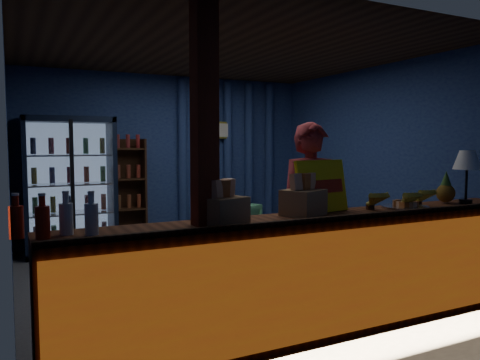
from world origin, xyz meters
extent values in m
plane|color=#515154|center=(0.00, 0.00, 0.00)|extent=(4.60, 4.60, 0.00)
plane|color=navy|center=(0.00, 2.20, 1.30)|extent=(4.60, 0.00, 4.60)
plane|color=navy|center=(0.00, -2.20, 1.30)|extent=(4.60, 0.00, 4.60)
plane|color=navy|center=(-2.30, 0.00, 1.30)|extent=(0.00, 4.40, 4.40)
plane|color=navy|center=(2.30, 0.00, 1.30)|extent=(0.00, 4.40, 4.40)
plane|color=#472D19|center=(0.00, 0.00, 2.60)|extent=(4.60, 4.60, 0.00)
cube|color=brown|center=(0.00, -1.90, 0.47)|extent=(4.40, 0.55, 0.95)
cube|color=#E24B1A|center=(0.00, -2.19, 0.47)|extent=(4.35, 0.02, 0.81)
cube|color=#3C2013|center=(0.00, -2.17, 0.97)|extent=(4.40, 0.04, 0.04)
cube|color=maroon|center=(-1.05, -1.90, 1.30)|extent=(0.16, 0.16, 2.60)
cube|color=black|center=(-1.55, 2.12, 0.95)|extent=(1.20, 0.06, 1.90)
cube|color=black|center=(-2.12, 1.85, 0.95)|extent=(0.06, 0.60, 1.90)
cube|color=black|center=(-0.98, 1.85, 0.95)|extent=(0.06, 0.60, 1.90)
cube|color=black|center=(-1.55, 1.85, 1.86)|extent=(1.20, 0.60, 0.08)
cube|color=black|center=(-1.55, 1.85, 0.04)|extent=(1.20, 0.60, 0.08)
cube|color=#99B2D8|center=(-1.55, 2.07, 0.95)|extent=(1.08, 0.02, 1.74)
cube|color=white|center=(-1.55, 1.57, 0.95)|extent=(1.12, 0.02, 1.78)
cube|color=black|center=(-1.55, 1.55, 0.95)|extent=(0.05, 0.05, 1.80)
cube|color=silver|center=(-1.55, 1.85, 0.17)|extent=(1.08, 0.48, 0.02)
cylinder|color=#AA2E18|center=(-2.00, 1.85, 0.30)|extent=(0.07, 0.07, 0.22)
cylinder|color=#1B6F29|center=(-1.77, 1.85, 0.30)|extent=(0.07, 0.07, 0.22)
cylinder|color=#9C8C18|center=(-1.55, 1.85, 0.30)|extent=(0.07, 0.07, 0.22)
cylinder|color=navy|center=(-1.32, 1.85, 0.30)|extent=(0.07, 0.07, 0.22)
cylinder|color=maroon|center=(-1.10, 1.85, 0.30)|extent=(0.07, 0.07, 0.22)
cube|color=silver|center=(-1.55, 1.85, 0.57)|extent=(1.08, 0.48, 0.02)
cylinder|color=#1B6F29|center=(-2.00, 1.85, 0.70)|extent=(0.07, 0.07, 0.22)
cylinder|color=#9C8C18|center=(-1.77, 1.85, 0.70)|extent=(0.07, 0.07, 0.22)
cylinder|color=navy|center=(-1.55, 1.85, 0.70)|extent=(0.07, 0.07, 0.22)
cylinder|color=maroon|center=(-1.32, 1.85, 0.70)|extent=(0.07, 0.07, 0.22)
cylinder|color=#AA2E18|center=(-1.10, 1.85, 0.70)|extent=(0.07, 0.07, 0.22)
cube|color=silver|center=(-1.55, 1.85, 0.97)|extent=(1.08, 0.48, 0.02)
cylinder|color=#9C8C18|center=(-2.00, 1.85, 1.10)|extent=(0.07, 0.07, 0.22)
cylinder|color=navy|center=(-1.77, 1.85, 1.10)|extent=(0.07, 0.07, 0.22)
cylinder|color=maroon|center=(-1.55, 1.85, 1.10)|extent=(0.07, 0.07, 0.22)
cylinder|color=#AA2E18|center=(-1.32, 1.85, 1.10)|extent=(0.07, 0.07, 0.22)
cylinder|color=#1B6F29|center=(-1.10, 1.85, 1.10)|extent=(0.07, 0.07, 0.22)
cube|color=silver|center=(-1.55, 1.85, 1.37)|extent=(1.08, 0.48, 0.02)
cylinder|color=navy|center=(-2.00, 1.85, 1.50)|extent=(0.07, 0.07, 0.22)
cylinder|color=maroon|center=(-1.77, 1.85, 1.50)|extent=(0.07, 0.07, 0.22)
cylinder|color=#AA2E18|center=(-1.55, 1.85, 1.50)|extent=(0.07, 0.07, 0.22)
cylinder|color=#1B6F29|center=(-1.32, 1.85, 1.50)|extent=(0.07, 0.07, 0.22)
cylinder|color=#9C8C18|center=(-1.10, 1.85, 1.50)|extent=(0.07, 0.07, 0.22)
cube|color=#3C2013|center=(-0.70, 2.15, 0.80)|extent=(0.50, 0.02, 1.60)
cube|color=#3C2013|center=(-0.93, 2.02, 0.80)|extent=(0.03, 0.28, 1.60)
cube|color=#3C2013|center=(-0.46, 2.02, 0.80)|extent=(0.03, 0.28, 1.60)
cube|color=#3C2013|center=(-0.70, 2.02, 0.10)|extent=(0.46, 0.26, 0.02)
cube|color=#3C2013|center=(-0.70, 2.02, 0.55)|extent=(0.46, 0.26, 0.02)
cube|color=#3C2013|center=(-0.70, 2.02, 1.00)|extent=(0.46, 0.26, 0.02)
cube|color=#3C2013|center=(-0.70, 2.02, 1.45)|extent=(0.46, 0.26, 0.02)
cylinder|color=navy|center=(0.20, 2.14, 1.30)|extent=(0.14, 0.14, 2.50)
cylinder|color=navy|center=(0.60, 2.14, 1.30)|extent=(0.14, 0.14, 2.50)
cylinder|color=navy|center=(1.00, 2.14, 1.30)|extent=(0.14, 0.14, 2.50)
cylinder|color=navy|center=(1.40, 2.14, 1.30)|extent=(0.14, 0.14, 2.50)
cylinder|color=navy|center=(1.80, 2.14, 1.30)|extent=(0.14, 0.14, 2.50)
cube|color=gold|center=(0.85, 2.10, 1.75)|extent=(0.36, 0.03, 0.28)
cube|color=silver|center=(0.85, 2.08, 1.75)|extent=(0.30, 0.01, 0.22)
imported|color=maroon|center=(0.31, -1.28, 0.87)|extent=(0.75, 0.63, 1.74)
imported|color=#63C681|center=(0.64, 1.29, 0.32)|extent=(0.93, 0.94, 0.64)
cube|color=#3C2013|center=(0.86, 1.52, 0.26)|extent=(0.70, 0.62, 0.53)
cylinder|color=#3C2013|center=(0.86, 1.52, 0.58)|extent=(0.11, 0.11, 0.11)
cube|color=yellow|center=(0.07, -1.76, 1.17)|extent=(0.57, 0.21, 0.45)
cube|color=#B5200C|center=(0.07, -1.78, 1.17)|extent=(0.47, 0.12, 0.11)
cylinder|color=#B5200C|center=(-2.27, -1.82, 1.05)|extent=(0.09, 0.09, 0.20)
cylinder|color=#B5200C|center=(-2.27, -1.82, 1.19)|extent=(0.04, 0.04, 0.08)
cylinder|color=white|center=(-2.27, -1.82, 1.22)|extent=(0.04, 0.04, 0.02)
cylinder|color=#B5200C|center=(-2.12, -1.90, 1.05)|extent=(0.09, 0.09, 0.20)
cylinder|color=#B5200C|center=(-2.12, -1.90, 1.19)|extent=(0.04, 0.04, 0.08)
cylinder|color=white|center=(-2.12, -1.90, 1.22)|extent=(0.04, 0.04, 0.02)
cylinder|color=silver|center=(-1.98, -1.82, 1.05)|extent=(0.09, 0.09, 0.20)
cylinder|color=silver|center=(-1.98, -1.82, 1.19)|extent=(0.04, 0.04, 0.08)
cylinder|color=white|center=(-1.98, -1.82, 1.22)|extent=(0.04, 0.04, 0.02)
cylinder|color=silver|center=(-1.83, -1.90, 1.05)|extent=(0.09, 0.09, 0.20)
cylinder|color=silver|center=(-1.83, -1.90, 1.19)|extent=(0.04, 0.04, 0.08)
cylinder|color=white|center=(-1.83, -1.90, 1.22)|extent=(0.04, 0.04, 0.02)
cube|color=#A2764E|center=(-0.92, -1.93, 1.05)|extent=(0.38, 0.35, 0.20)
cube|color=#D4642F|center=(-0.99, -1.96, 1.21)|extent=(0.10, 0.08, 0.13)
cube|color=#C34C24|center=(-0.92, -1.93, 1.21)|extent=(0.10, 0.08, 0.13)
cube|color=#D4642F|center=(-0.85, -1.90, 1.21)|extent=(0.10, 0.08, 0.13)
cube|color=#A2764E|center=(-0.15, -1.81, 1.06)|extent=(0.41, 0.38, 0.21)
cube|color=#D4642F|center=(-0.22, -1.85, 1.23)|extent=(0.10, 0.09, 0.13)
cube|color=#C34C24|center=(-0.15, -1.81, 1.23)|extent=(0.10, 0.09, 0.13)
cube|color=#D4642F|center=(-0.08, -1.78, 1.23)|extent=(0.10, 0.09, 0.13)
cylinder|color=silver|center=(0.90, -1.90, 0.96)|extent=(0.42, 0.42, 0.02)
cube|color=#D4642F|center=(0.98, -1.90, 1.00)|extent=(0.09, 0.06, 0.05)
cube|color=#C34C24|center=(0.95, -1.84, 1.00)|extent=(0.11, 0.11, 0.05)
cube|color=#D4642F|center=(0.90, -1.81, 1.00)|extent=(0.06, 0.09, 0.05)
cube|color=#C34C24|center=(0.84, -1.84, 1.00)|extent=(0.11, 0.11, 0.05)
cube|color=#D4642F|center=(0.81, -1.90, 1.00)|extent=(0.09, 0.06, 0.05)
cube|color=#C34C24|center=(0.84, -1.95, 1.00)|extent=(0.11, 0.11, 0.05)
cube|color=#D4642F|center=(0.90, -1.98, 1.00)|extent=(0.06, 0.09, 0.05)
cube|color=#C34C24|center=(0.95, -1.95, 1.00)|extent=(0.11, 0.11, 0.05)
cylinder|color=black|center=(1.69, -1.90, 0.97)|extent=(0.12, 0.12, 0.04)
cylinder|color=black|center=(1.69, -1.90, 1.15)|extent=(0.02, 0.02, 0.36)
cone|color=white|center=(1.69, -1.90, 1.38)|extent=(0.26, 0.26, 0.18)
sphere|color=#9A601C|center=(1.53, -1.80, 1.05)|extent=(0.18, 0.18, 0.18)
cone|color=#346322|center=(1.53, -1.80, 1.20)|extent=(0.10, 0.10, 0.14)
camera|label=1|loc=(-2.29, -4.98, 1.54)|focal=35.00mm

